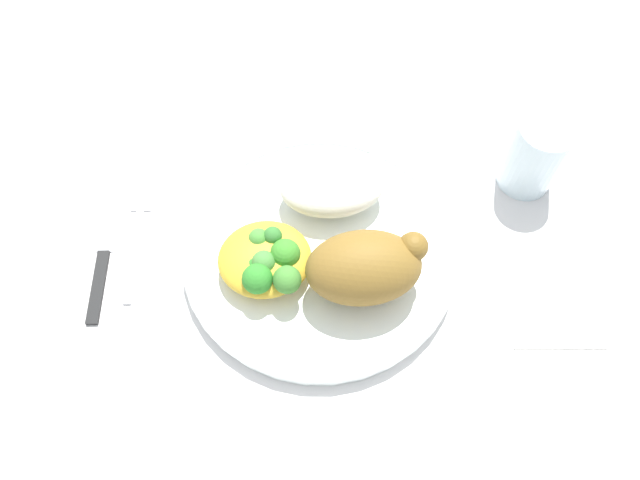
% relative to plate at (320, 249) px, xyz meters
% --- Properties ---
extents(ground_plane, '(2.00, 2.00, 0.00)m').
position_rel_plate_xyz_m(ground_plane, '(0.00, 0.00, -0.01)').
color(ground_plane, silver).
extents(plate, '(0.28, 0.28, 0.02)m').
position_rel_plate_xyz_m(plate, '(0.00, 0.00, 0.00)').
color(plate, white).
rests_on(plate, ground_plane).
extents(roasted_chicken, '(0.11, 0.07, 0.07)m').
position_rel_plate_xyz_m(roasted_chicken, '(0.04, -0.04, 0.04)').
color(roasted_chicken, brown).
rests_on(roasted_chicken, plate).
extents(rice_pile, '(0.11, 0.07, 0.04)m').
position_rel_plate_xyz_m(rice_pile, '(0.02, 0.06, 0.03)').
color(rice_pile, white).
rests_on(rice_pile, plate).
extents(mac_cheese_with_broccoli, '(0.09, 0.09, 0.04)m').
position_rel_plate_xyz_m(mac_cheese_with_broccoli, '(-0.05, -0.02, 0.03)').
color(mac_cheese_with_broccoli, gold).
rests_on(mac_cheese_with_broccoli, plate).
extents(fork, '(0.03, 0.14, 0.01)m').
position_rel_plate_xyz_m(fork, '(-0.19, 0.04, -0.01)').
color(fork, silver).
rests_on(fork, ground_plane).
extents(knife, '(0.03, 0.19, 0.01)m').
position_rel_plate_xyz_m(knife, '(-0.22, 0.02, -0.01)').
color(knife, black).
rests_on(knife, ground_plane).
extents(water_glass, '(0.06, 0.06, 0.09)m').
position_rel_plate_xyz_m(water_glass, '(0.23, 0.07, 0.03)').
color(water_glass, silver).
rests_on(water_glass, ground_plane).
extents(napkin, '(0.10, 0.13, 0.00)m').
position_rel_plate_xyz_m(napkin, '(0.23, -0.06, -0.01)').
color(napkin, white).
rests_on(napkin, ground_plane).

